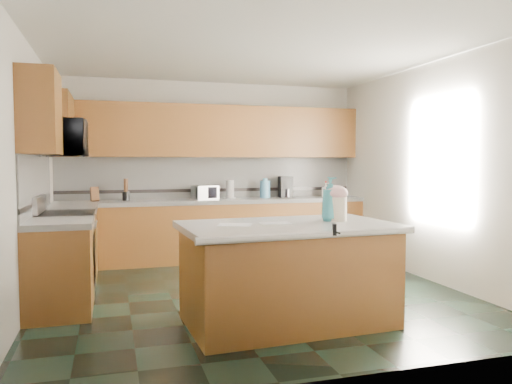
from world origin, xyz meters
name	(u,v)px	position (x,y,z in m)	size (l,w,h in m)	color
floor	(252,293)	(0.00, 0.00, 0.00)	(4.60, 4.60, 0.00)	black
ceiling	(252,50)	(0.00, 0.00, 2.70)	(4.60, 4.60, 0.00)	white
wall_back	(211,170)	(0.00, 2.32, 1.35)	(4.60, 0.04, 2.70)	white
wall_front	(347,181)	(0.00, -2.32, 1.35)	(4.60, 0.04, 2.70)	white
wall_left	(25,175)	(-2.32, 0.00, 1.35)	(0.04, 4.60, 2.70)	white
wall_right	(432,172)	(2.32, 0.00, 1.35)	(0.04, 4.60, 2.70)	white
back_base_cab	(216,231)	(0.00, 2.00, 0.43)	(4.60, 0.60, 0.86)	#4C2E0F
back_countertop	(216,201)	(0.00, 2.00, 0.89)	(4.60, 0.64, 0.06)	white
back_upper_cab	(214,131)	(0.00, 2.13, 1.94)	(4.60, 0.33, 0.78)	#4C2E0F
back_backsplash	(212,178)	(0.00, 2.29, 1.24)	(4.60, 0.02, 0.63)	silver
back_accent_band	(212,190)	(0.00, 2.28, 1.04)	(4.60, 0.01, 0.05)	black
left_base_cab_rear	(71,245)	(-2.00, 1.29, 0.43)	(0.60, 0.82, 0.86)	#4C2E0F
left_counter_rear	(70,209)	(-2.00, 1.29, 0.89)	(0.64, 0.82, 0.06)	white
left_base_cab_front	(59,271)	(-2.00, -0.24, 0.43)	(0.60, 0.72, 0.86)	#4C2E0F
left_counter_front	(58,223)	(-2.00, -0.24, 0.89)	(0.64, 0.72, 0.06)	white
left_backsplash	(36,184)	(-2.29, 0.55, 1.24)	(0.02, 2.30, 0.63)	silver
left_accent_band	(37,202)	(-2.28, 0.55, 1.04)	(0.01, 2.30, 0.05)	black
left_upper_cab_rear	(58,125)	(-2.13, 1.42, 1.94)	(0.33, 1.09, 0.78)	#4C2E0F
left_upper_cab_front	(40,113)	(-2.13, -0.24, 1.94)	(0.33, 0.72, 0.78)	#4C2E0F
range_body	(66,256)	(-2.00, 0.50, 0.44)	(0.60, 0.76, 0.88)	#B7B7BC
range_oven_door	(93,258)	(-1.71, 0.50, 0.40)	(0.02, 0.68, 0.55)	black
range_cooktop	(65,214)	(-2.00, 0.50, 0.90)	(0.62, 0.78, 0.04)	black
range_handle	(96,224)	(-1.68, 0.50, 0.78)	(0.02, 0.02, 0.66)	#B7B7BC
range_backguard	(39,204)	(-2.26, 0.50, 1.02)	(0.06, 0.76, 0.18)	#B7B7BC
microwave	(63,139)	(-2.00, 0.50, 1.73)	(0.73, 0.50, 0.41)	#B7B7BC
island_base	(288,277)	(0.03, -1.09, 0.43)	(1.80, 1.03, 0.86)	#4C2E0F
island_top	(288,227)	(0.03, -1.09, 0.89)	(1.90, 1.13, 0.06)	white
island_bullnose	(312,235)	(0.03, -1.66, 0.89)	(0.06, 0.06, 1.90)	white
treat_jar	(335,209)	(0.54, -1.02, 1.03)	(0.22, 0.22, 0.23)	#F7E7CC
treat_jar_lid	(335,193)	(0.54, -1.02, 1.18)	(0.24, 0.24, 0.15)	#D89C9F
treat_jar_knob	(335,188)	(0.54, -1.02, 1.23)	(0.03, 0.03, 0.08)	tan
treat_jar_knob_end_l	(332,188)	(0.50, -1.02, 1.23)	(0.04, 0.04, 0.04)	tan
treat_jar_knob_end_r	(339,188)	(0.58, -1.02, 1.23)	(0.04, 0.04, 0.04)	tan
soap_bottle_island	(330,199)	(0.48, -1.03, 1.13)	(0.16, 0.16, 0.42)	teal
paper_sheet_a	(275,223)	(-0.08, -1.06, 0.92)	(0.28, 0.21, 0.00)	white
paper_sheet_b	(235,225)	(-0.46, -1.06, 0.92)	(0.30, 0.22, 0.00)	white
clamp_body	(334,229)	(0.24, -1.64, 0.93)	(0.03, 0.10, 0.09)	black
clamp_handle	(338,233)	(0.24, -1.70, 0.91)	(0.02, 0.02, 0.07)	black
knife_block	(95,194)	(-1.73, 2.05, 1.02)	(0.11, 0.09, 0.20)	#472814
utensil_crock	(126,196)	(-1.30, 2.08, 0.98)	(0.10, 0.10, 0.13)	black
utensil_bundle	(126,185)	(-1.30, 2.08, 1.14)	(0.06, 0.06, 0.19)	#472814
toaster_oven	(205,192)	(-0.15, 2.05, 1.02)	(0.35, 0.24, 0.20)	#B7B7BC
toaster_oven_door	(206,193)	(-0.15, 1.94, 1.02)	(0.31, 0.01, 0.16)	black
paper_towel	(230,189)	(0.25, 2.10, 1.06)	(0.12, 0.12, 0.28)	white
paper_towel_base	(230,198)	(0.25, 2.10, 0.93)	(0.18, 0.18, 0.01)	#B7B7BC
water_jug	(265,189)	(0.80, 2.06, 1.05)	(0.16, 0.16, 0.27)	#559BC6
water_jug_neck	(265,179)	(0.80, 2.06, 1.21)	(0.08, 0.08, 0.04)	#559BC6
coffee_maker	(286,187)	(1.14, 2.08, 1.08)	(0.19, 0.21, 0.33)	black
coffee_carafe	(287,193)	(1.14, 2.03, 0.99)	(0.14, 0.14, 0.14)	black
soap_bottle_back	(326,190)	(1.82, 2.05, 1.03)	(0.10, 0.10, 0.22)	white
soap_back_cap	(326,182)	(1.82, 2.05, 1.16)	(0.02, 0.02, 0.03)	red
window_light_proxy	(440,160)	(2.29, -0.20, 1.50)	(0.02, 1.40, 1.10)	white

